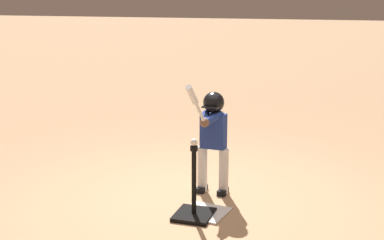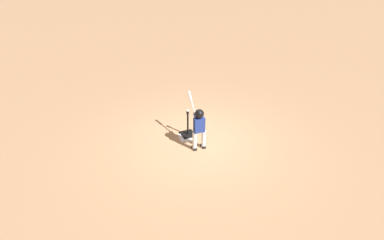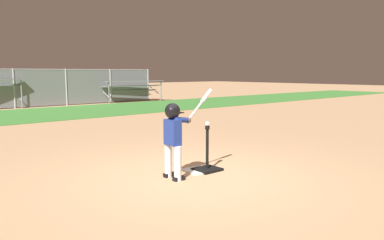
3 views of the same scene
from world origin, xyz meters
The scene contains 5 objects.
ground_plane centered at (0.00, 0.00, 0.00)m, with size 90.00×90.00×0.00m, color tan.
home_plate centered at (0.27, 0.22, 0.01)m, with size 0.44×0.44×0.02m, color white.
batting_tee centered at (0.39, 0.14, 0.11)m, with size 0.41×0.37×0.74m.
batter_child centered at (-0.30, 0.13, 0.74)m, with size 0.89×0.37×1.35m.
baseball centered at (0.39, 0.14, 0.78)m, with size 0.07×0.07×0.07m, color white.
Camera 1 is at (5.18, 1.69, 2.19)m, focal length 50.00 mm.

